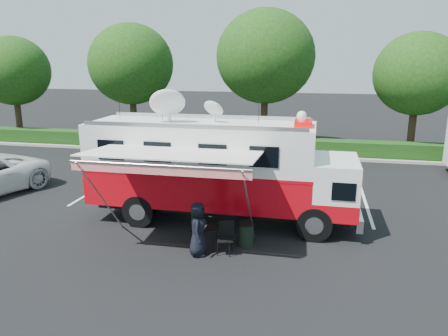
% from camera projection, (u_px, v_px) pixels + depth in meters
% --- Properties ---
extents(ground_plane, '(120.00, 120.00, 0.00)m').
position_uv_depth(ground_plane, '(221.00, 220.00, 16.34)').
color(ground_plane, black).
rests_on(ground_plane, ground).
extents(back_border, '(60.00, 6.14, 8.87)m').
position_uv_depth(back_border, '(283.00, 72.00, 27.10)').
color(back_border, '#9E998E').
rests_on(back_border, ground_plane).
extents(stall_lines, '(24.12, 5.50, 0.01)m').
position_uv_depth(stall_lines, '(225.00, 195.00, 19.29)').
color(stall_lines, silver).
rests_on(stall_lines, ground_plane).
extents(command_truck, '(9.75, 2.68, 4.68)m').
position_uv_depth(command_truck, '(219.00, 168.00, 15.86)').
color(command_truck, black).
rests_on(command_truck, ground_plane).
extents(awning, '(5.32, 2.74, 3.21)m').
position_uv_depth(awning, '(170.00, 157.00, 13.15)').
color(awning, silver).
rests_on(awning, ground_plane).
extents(person, '(0.67, 0.91, 1.71)m').
position_uv_depth(person, '(198.00, 255.00, 13.52)').
color(person, black).
rests_on(person, ground_plane).
extents(folding_table, '(0.93, 0.72, 0.73)m').
position_uv_depth(folding_table, '(204.00, 229.00, 13.79)').
color(folding_table, black).
rests_on(folding_table, ground_plane).
extents(folding_chair, '(0.59, 0.62, 1.01)m').
position_uv_depth(folding_chair, '(226.00, 234.00, 13.54)').
color(folding_chair, black).
rests_on(folding_chair, ground_plane).
extents(trash_bin, '(0.53, 0.53, 0.79)m').
position_uv_depth(trash_bin, '(246.00, 234.00, 14.04)').
color(trash_bin, black).
rests_on(trash_bin, ground_plane).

